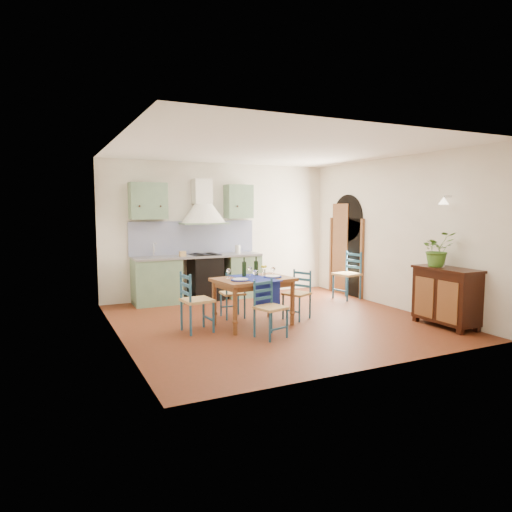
# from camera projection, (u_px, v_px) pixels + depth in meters

# --- Properties ---
(floor) EXTENTS (5.00, 5.00, 0.00)m
(floor) POSITION_uv_depth(u_px,v_px,m) (275.00, 321.00, 7.57)
(floor) COLOR #4E2510
(floor) RESTS_ON ground
(back_wall) EXTENTS (5.00, 0.96, 2.80)m
(back_wall) POSITION_uv_depth(u_px,v_px,m) (203.00, 248.00, 9.32)
(back_wall) COLOR silver
(back_wall) RESTS_ON ground
(right_wall) EXTENTS (0.26, 5.00, 2.80)m
(right_wall) POSITION_uv_depth(u_px,v_px,m) (383.00, 236.00, 8.75)
(right_wall) COLOR silver
(right_wall) RESTS_ON ground
(left_wall) EXTENTS (0.04, 5.00, 2.80)m
(left_wall) POSITION_uv_depth(u_px,v_px,m) (117.00, 241.00, 6.35)
(left_wall) COLOR silver
(left_wall) RESTS_ON ground
(ceiling) EXTENTS (5.00, 5.00, 0.01)m
(ceiling) POSITION_uv_depth(u_px,v_px,m) (276.00, 149.00, 7.28)
(ceiling) COLOR silver
(ceiling) RESTS_ON back_wall
(dining_table) EXTENTS (1.28, 0.99, 1.08)m
(dining_table) POSITION_uv_depth(u_px,v_px,m) (254.00, 284.00, 7.21)
(dining_table) COLOR brown
(dining_table) RESTS_ON ground
(chair_near) EXTENTS (0.47, 0.47, 0.83)m
(chair_near) POSITION_uv_depth(u_px,v_px,m) (269.00, 308.00, 6.57)
(chair_near) COLOR navy
(chair_near) RESTS_ON ground
(chair_far) EXTENTS (0.39, 0.39, 0.80)m
(chair_far) POSITION_uv_depth(u_px,v_px,m) (233.00, 294.00, 7.73)
(chair_far) COLOR navy
(chair_far) RESTS_ON ground
(chair_left) EXTENTS (0.46, 0.46, 0.91)m
(chair_left) POSITION_uv_depth(u_px,v_px,m) (195.00, 301.00, 6.85)
(chair_left) COLOR navy
(chair_left) RESTS_ON ground
(chair_right) EXTENTS (0.51, 0.51, 0.82)m
(chair_right) POSITION_uv_depth(u_px,v_px,m) (298.00, 294.00, 7.68)
(chair_right) COLOR navy
(chair_right) RESTS_ON ground
(chair_spare) EXTENTS (0.53, 0.53, 0.97)m
(chair_spare) POSITION_uv_depth(u_px,v_px,m) (348.00, 274.00, 9.38)
(chair_spare) COLOR navy
(chair_spare) RESTS_ON ground
(sideboard) EXTENTS (0.50, 1.05, 0.94)m
(sideboard) POSITION_uv_depth(u_px,v_px,m) (446.00, 295.00, 7.16)
(sideboard) COLOR black
(sideboard) RESTS_ON ground
(potted_plant) EXTENTS (0.60, 0.55, 0.56)m
(potted_plant) POSITION_uv_depth(u_px,v_px,m) (437.00, 249.00, 7.23)
(potted_plant) COLOR #3E6C21
(potted_plant) RESTS_ON sideboard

